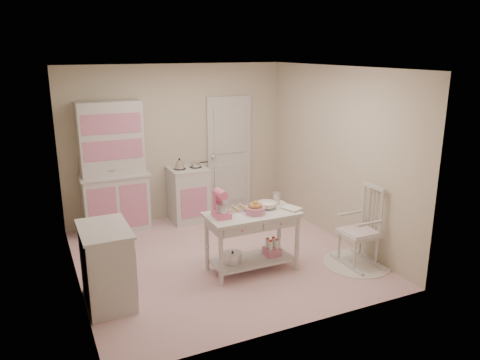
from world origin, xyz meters
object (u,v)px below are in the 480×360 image
stove (189,194)px  base_cabinet (107,266)px  rocking_chair (359,226)px  work_table (252,242)px  hutch (113,168)px  bread_basket (255,210)px  stand_mixer (221,204)px

stove → base_cabinet: (-1.71, -2.17, 0.00)m
stove → rocking_chair: 2.99m
rocking_chair → work_table: size_ratio=0.92×
hutch → work_table: 2.64m
bread_basket → hutch: bearing=121.6°
bread_basket → base_cabinet: bearing=179.9°
base_cabinet → bread_basket: size_ratio=3.68×
hutch → base_cabinet: 2.36m
hutch → work_table: bearing=-58.2°
hutch → stove: 1.33m
hutch → bread_basket: bearing=-58.4°
work_table → stand_mixer: 0.71m
rocking_chair → stand_mixer: stand_mixer is taller
base_cabinet → stand_mixer: stand_mixer is taller
stove → work_table: stove is taller
stand_mixer → rocking_chair: bearing=-17.3°
work_table → bread_basket: size_ratio=4.80×
work_table → stand_mixer: size_ratio=3.53×
stove → bread_basket: bearing=-85.6°
bread_basket → stove: bearing=94.4°
base_cabinet → work_table: 1.86m
base_cabinet → bread_basket: (1.88, -0.00, 0.39)m
rocking_chair → work_table: bearing=162.0°
stove → base_cabinet: size_ratio=1.00×
rocking_chair → bread_basket: bearing=163.7°
base_cabinet → rocking_chair: rocking_chair is taller
hutch → work_table: (1.35, -2.18, -0.64)m
hutch → stove: hutch is taller
rocking_chair → bread_basket: size_ratio=4.40×
stand_mixer → hutch: bearing=110.4°
work_table → bread_basket: bread_basket is taller
stand_mixer → base_cabinet: bearing=179.8°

